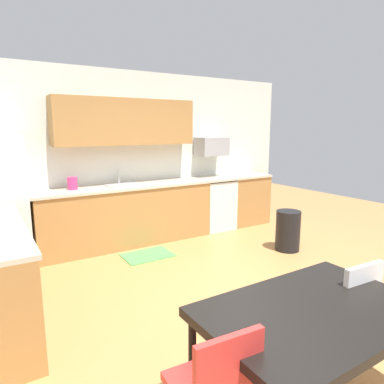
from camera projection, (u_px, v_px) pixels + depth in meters
ground_plane at (240, 296)px, 3.76m from camera, size 12.00×12.00×0.00m
wall_back at (139, 156)px, 5.73m from camera, size 5.80×0.10×2.70m
cabinet_run_back at (128, 216)px, 5.40m from camera, size 2.74×0.60×0.90m
cabinet_run_back_right at (244, 200)px, 6.64m from camera, size 0.81×0.60×0.90m
countertop_back at (149, 184)px, 5.51m from camera, size 4.80×0.64×0.04m
upper_cabinets_back at (126, 122)px, 5.29m from camera, size 2.20×0.34×0.70m
oven_range at (214, 204)px, 6.27m from camera, size 0.60×0.60×0.91m
microwave at (212, 146)px, 6.17m from camera, size 0.54×0.36×0.32m
sink_basin at (123, 189)px, 5.30m from camera, size 0.48×0.40×0.14m
sink_faucet at (119, 178)px, 5.42m from camera, size 0.02×0.02×0.24m
dining_table at (314, 317)px, 2.12m from camera, size 1.40×0.90×0.72m
chair_near_table at (375, 317)px, 2.41m from camera, size 0.43×0.43×0.85m
trash_bin at (288, 231)px, 5.15m from camera, size 0.36×0.36×0.60m
floor_mat at (148, 255)px, 4.96m from camera, size 0.70×0.50×0.01m
kettle at (72, 184)px, 4.93m from camera, size 0.14×0.14×0.20m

